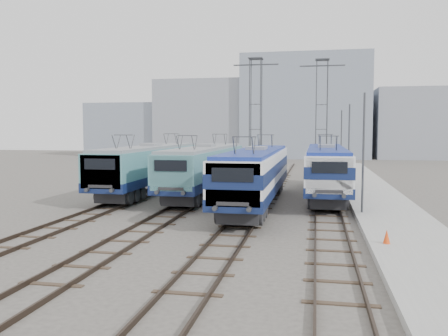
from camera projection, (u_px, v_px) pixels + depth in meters
The scene contains 16 objects.
ground at pixel (206, 219), 26.43m from camera, with size 160.00×160.00×0.00m, color #514C47.
platform at pixel (378, 200), 32.30m from camera, with size 4.00×70.00×0.30m, color #9E9E99.
locomotive_far_left at pixel (150, 164), 37.12m from camera, with size 2.86×18.08×3.40m.
locomotive_center_left at pixel (205, 165), 36.01m from camera, with size 2.84×17.97×3.38m.
locomotive_center_right at pixel (256, 171), 30.41m from camera, with size 2.84×17.99×3.38m.
locomotive_far_right at pixel (326, 166), 34.83m from camera, with size 2.84×17.93×3.37m.
catenary_tower_west at pixel (256, 113), 47.42m from camera, with size 4.50×1.20×12.00m.
catenary_tower_east at pixel (322, 113), 48.14m from camera, with size 4.50×1.20×12.00m.
mast_front at pixel (363, 156), 26.47m from camera, with size 0.12×0.12×7.00m, color #3F4247.
mast_mid at pixel (349, 148), 38.21m from camera, with size 0.12×0.12×7.00m, color #3F4247.
mast_rear at pixel (341, 144), 49.95m from camera, with size 0.12×0.12×7.00m, color #3F4247.
safety_cone at pixel (387, 237), 19.34m from camera, with size 0.29×0.29×0.58m, color #F34712.
building_west at pixel (208, 119), 89.19m from camera, with size 18.00×12.00×14.00m, color #8D929E.
building_center at pixel (305, 107), 85.61m from camera, with size 22.00×14.00×18.00m, color #848FA0.
building_east at pixel (422, 124), 82.05m from camera, with size 16.00×12.00×12.00m, color #8D929E.
building_far_west at pixel (129, 130), 92.40m from camera, with size 14.00×10.00×10.00m, color #848FA0.
Camera 1 is at (5.99, -25.44, 4.93)m, focal length 38.00 mm.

